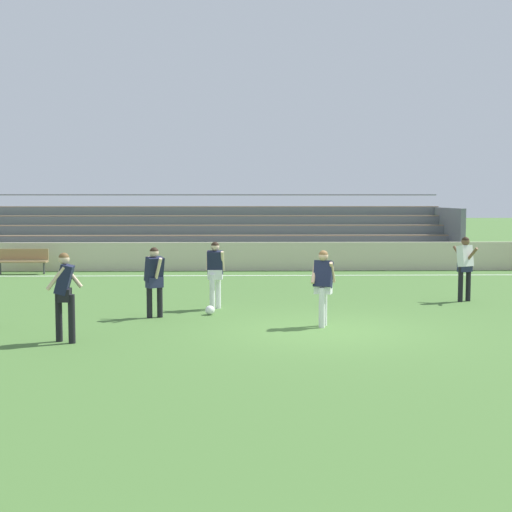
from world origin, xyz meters
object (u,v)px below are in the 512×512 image
player_white_wide_left (465,263)px  player_dark_wide_right (65,289)px  bleacher_stand (194,233)px  soccer_ball (210,310)px  bench_centre_sideline (23,259)px  player_dark_dropping_back (154,276)px  player_dark_trailing_run (323,282)px  player_dark_pressing_high (215,269)px

player_white_wide_left → player_dark_wide_right: same height
bleacher_stand → soccer_ball: bleacher_stand is taller
bench_centre_sideline → player_dark_dropping_back: (5.84, -9.55, 0.41)m
player_white_wide_left → soccer_ball: player_white_wide_left is taller
player_dark_trailing_run → player_white_wide_left: bearing=40.9°
player_dark_wide_right → player_dark_trailing_run: size_ratio=1.05×
soccer_ball → player_dark_dropping_back: bearing=-164.4°
bleacher_stand → bench_centre_sideline: 7.21m
player_dark_wide_right → soccer_ball: (2.63, 3.14, -0.92)m
soccer_ball → bleacher_stand: bearing=95.1°
bench_centre_sideline → player_dark_pressing_high: size_ratio=1.08×
soccer_ball → player_dark_pressing_high: bearing=83.4°
player_dark_pressing_high → player_white_wide_left: player_white_wide_left is taller
player_dark_pressing_high → player_dark_trailing_run: 3.41m
bench_centre_sideline → soccer_ball: bearing=-52.4°
bench_centre_sideline → player_dark_pressing_high: player_dark_pressing_high is taller
player_dark_dropping_back → bleacher_stand: bearing=89.7°
bleacher_stand → player_dark_dropping_back: (-0.07, -13.62, -0.29)m
bench_centre_sideline → bleacher_stand: bearing=34.5°
bench_centre_sideline → player_white_wide_left: (13.76, -7.18, 0.48)m
player_dark_pressing_high → soccer_ball: (-0.10, -0.86, -0.88)m
player_white_wide_left → soccer_ball: size_ratio=7.81×
soccer_ball → player_dark_trailing_run: bearing=-32.8°
bench_centre_sideline → player_dark_dropping_back: size_ratio=1.11×
player_dark_pressing_high → player_dark_trailing_run: player_dark_pressing_high is taller
player_dark_dropping_back → player_dark_pressing_high: bearing=41.7°
bench_centre_sideline → player_dark_wide_right: 13.14m
player_dark_pressing_high → player_dark_wide_right: 4.84m
player_white_wide_left → bleacher_stand: bearing=124.9°
player_dark_trailing_run → player_dark_wide_right: bearing=-163.1°
bench_centre_sideline → player_dark_dropping_back: player_dark_dropping_back is taller
bleacher_stand → player_dark_dropping_back: bearing=-90.3°
player_dark_wide_right → bench_centre_sideline: bearing=109.9°
player_dark_trailing_run → soccer_ball: player_dark_trailing_run is taller
bleacher_stand → bench_centre_sideline: size_ratio=11.97×
player_dark_trailing_run → soccer_ball: (-2.48, 1.60, -0.86)m
player_dark_wide_right → soccer_ball: size_ratio=7.80×
bleacher_stand → player_white_wide_left: bleacher_stand is taller
player_dark_dropping_back → player_dark_wide_right: bearing=-116.2°
player_dark_wide_right → soccer_ball: 4.20m
player_dark_trailing_run → bleacher_stand: bearing=103.8°
bench_centre_sideline → player_dark_trailing_run: 14.44m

